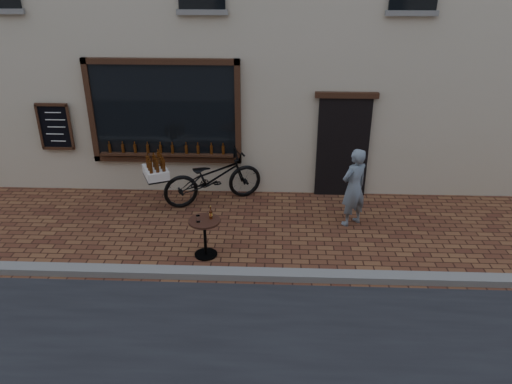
{
  "coord_description": "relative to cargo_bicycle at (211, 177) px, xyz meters",
  "views": [
    {
      "loc": [
        0.46,
        -6.66,
        4.89
      ],
      "look_at": [
        0.13,
        1.2,
        1.1
      ],
      "focal_mm": 35.0,
      "sensor_mm": 36.0,
      "label": 1
    }
  ],
  "objects": [
    {
      "name": "ground",
      "position": [
        0.9,
        -2.96,
        -0.58
      ],
      "size": [
        90.0,
        90.0,
        0.0
      ],
      "primitive_type": "plane",
      "color": "#4D2619",
      "rests_on": "ground"
    },
    {
      "name": "bistro_table",
      "position": [
        0.15,
        -2.11,
        -0.07
      ],
      "size": [
        0.56,
        0.56,
        0.95
      ],
      "color": "black",
      "rests_on": "ground"
    },
    {
      "name": "cargo_bicycle",
      "position": [
        0.0,
        0.0,
        0.0
      ],
      "size": [
        2.56,
        1.67,
        1.22
      ],
      "rotation": [
        0.0,
        0.0,
        2.0
      ],
      "color": "black",
      "rests_on": "ground"
    },
    {
      "name": "pedestrian",
      "position": [
        2.88,
        -0.85,
        0.21
      ],
      "size": [
        0.69,
        0.64,
        1.59
      ],
      "primitive_type": "imported",
      "rotation": [
        0.0,
        0.0,
        3.75
      ],
      "color": "slate",
      "rests_on": "ground"
    },
    {
      "name": "kerb",
      "position": [
        0.9,
        -2.76,
        -0.52
      ],
      "size": [
        90.0,
        0.25,
        0.12
      ],
      "primitive_type": "cube",
      "color": "slate",
      "rests_on": "ground"
    }
  ]
}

